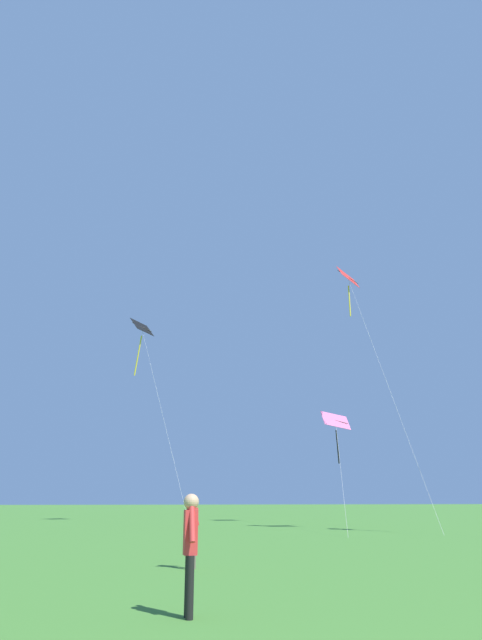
{
  "coord_description": "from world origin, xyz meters",
  "views": [
    {
      "loc": [
        -0.93,
        -2.59,
        1.66
      ],
      "look_at": [
        5.54,
        29.56,
        12.04
      ],
      "focal_mm": 31.87,
      "sensor_mm": 36.0,
      "label": 1
    }
  ],
  "objects_px": {
    "person_in_blue_jacket": "(193,526)",
    "kite_black_large": "(141,340)",
    "kite_red_high": "(350,287)",
    "kite_pink_low": "(336,428)",
    "person_foreground_watcher": "(190,542)"
  },
  "relations": [
    {
      "from": "person_foreground_watcher",
      "to": "person_in_blue_jacket",
      "type": "bearing_deg",
      "value": 82.97
    },
    {
      "from": "kite_black_large",
      "to": "person_foreground_watcher",
      "type": "distance_m",
      "value": 39.28
    },
    {
      "from": "kite_red_high",
      "to": "person_foreground_watcher",
      "type": "bearing_deg",
      "value": -117.49
    },
    {
      "from": "kite_red_high",
      "to": "kite_pink_low",
      "type": "bearing_deg",
      "value": -127.87
    },
    {
      "from": "person_foreground_watcher",
      "to": "person_in_blue_jacket",
      "type": "relative_size",
      "value": 1.03
    },
    {
      "from": "person_foreground_watcher",
      "to": "person_in_blue_jacket",
      "type": "distance_m",
      "value": 6.16
    },
    {
      "from": "kite_black_large",
      "to": "person_in_blue_jacket",
      "type": "xyz_separation_m",
      "value": [
        1.0,
        -30.86,
        -13.29
      ]
    },
    {
      "from": "person_in_blue_jacket",
      "to": "kite_black_large",
      "type": "bearing_deg",
      "value": 91.86
    },
    {
      "from": "kite_black_large",
      "to": "kite_pink_low",
      "type": "distance_m",
      "value": 19.04
    },
    {
      "from": "kite_red_high",
      "to": "person_in_blue_jacket",
      "type": "height_order",
      "value": "kite_red_high"
    },
    {
      "from": "kite_red_high",
      "to": "person_foreground_watcher",
      "type": "xyz_separation_m",
      "value": [
        -15.14,
        -29.1,
        -16.15
      ]
    },
    {
      "from": "kite_black_large",
      "to": "kite_red_high",
      "type": "height_order",
      "value": "kite_red_high"
    },
    {
      "from": "kite_black_large",
      "to": "kite_pink_low",
      "type": "relative_size",
      "value": 1.89
    },
    {
      "from": "kite_black_large",
      "to": "kite_red_high",
      "type": "bearing_deg",
      "value": -27.11
    },
    {
      "from": "kite_red_high",
      "to": "person_foreground_watcher",
      "type": "relative_size",
      "value": 10.93
    }
  ]
}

